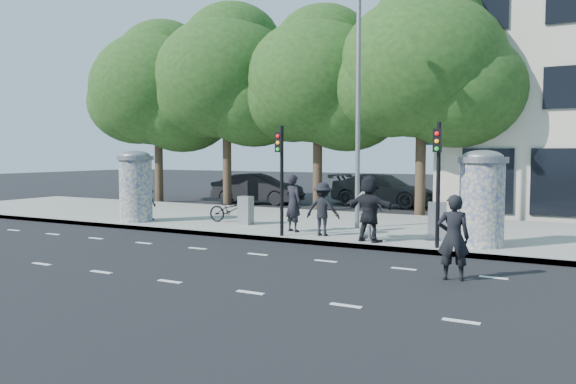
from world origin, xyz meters
The scene contains 25 objects.
ground centered at (0.00, 0.00, 0.00)m, with size 120.00×120.00×0.00m, color black.
sidewalk centered at (0.00, 7.50, 0.07)m, with size 40.00×8.00×0.15m, color gray.
curb centered at (0.00, 3.55, 0.07)m, with size 40.00×0.10×0.16m, color slate.
lane_dash_near centered at (0.00, -2.20, 0.00)m, with size 32.00×0.12×0.01m, color silver.
lane_dash_far centered at (0.00, 1.40, 0.00)m, with size 32.00×0.12×0.01m, color silver.
ad_column_left centered at (-7.20, 4.50, 1.54)m, with size 1.36×1.36×2.65m.
ad_column_right centered at (5.20, 4.70, 1.54)m, with size 1.36×1.36×2.65m.
traffic_pole_near centered at (-0.60, 3.79, 2.23)m, with size 0.22×0.31×3.40m.
traffic_pole_far centered at (4.20, 3.79, 2.23)m, with size 0.22×0.31×3.40m.
street_lamp centered at (0.80, 6.63, 4.79)m, with size 0.25×0.93×8.00m.
tree_far_left centered at (-13.00, 12.50, 6.19)m, with size 7.20×7.20×9.26m.
tree_mid_left centered at (-8.50, 12.50, 6.50)m, with size 7.20×7.20×9.57m.
tree_near_left centered at (-3.50, 12.70, 6.06)m, with size 6.80×6.80×8.97m.
tree_center centered at (1.50, 12.30, 6.31)m, with size 7.00×7.00×9.30m.
ped_a centered at (-7.08, 4.87, 1.02)m, with size 0.85×0.56×1.75m, color black.
ped_b centered at (-0.69, 4.79, 1.09)m, with size 0.68×0.45×1.88m, color black.
ped_d centered at (0.52, 4.45, 0.98)m, with size 1.07×0.61×1.65m, color black.
ped_e centered at (2.00, 4.41, 1.04)m, with size 1.05×0.59×1.78m, color #A5A6A8.
ped_f centered at (2.21, 3.99, 1.12)m, with size 1.80×0.65×1.94m, color black.
man_road centered at (5.25, 0.77, 0.92)m, with size 0.67×0.44×1.84m, color black.
bicycle centered at (-3.82, 5.85, 0.62)m, with size 1.79×0.63×0.94m, color black.
cabinet_left centered at (-3.06, 5.65, 0.66)m, with size 0.49×0.35×1.02m, color gray.
cabinet_right centered at (3.85, 5.33, 0.70)m, with size 0.53×0.38×1.11m, color gray.
car_mid centered at (-7.83, 14.39, 0.80)m, with size 4.85×1.69×1.60m, color black.
car_right centered at (-1.57, 16.55, 0.81)m, with size 5.59×2.27×1.62m, color #4E5055.
Camera 1 is at (7.69, -11.36, 2.72)m, focal length 35.00 mm.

